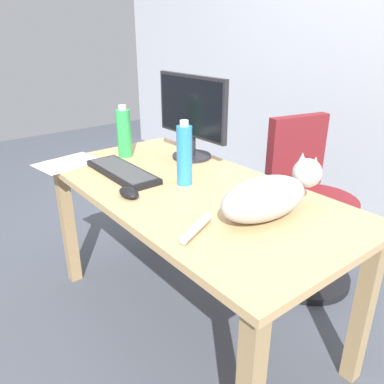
{
  "coord_description": "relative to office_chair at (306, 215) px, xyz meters",
  "views": [
    {
      "loc": [
        1.19,
        -0.93,
        1.32
      ],
      "look_at": [
        0.15,
        -0.11,
        0.76
      ],
      "focal_mm": 36.15,
      "sensor_mm": 36.0,
      "label": 1
    }
  ],
  "objects": [
    {
      "name": "ground_plane",
      "position": [
        -0.1,
        -0.73,
        -0.38
      ],
      "size": [
        8.0,
        8.0,
        0.0
      ],
      "primitive_type": "plane",
      "color": "#474C56"
    },
    {
      "name": "desk",
      "position": [
        -0.1,
        -0.73,
        0.22
      ],
      "size": [
        1.46,
        0.74,
        0.7
      ],
      "color": "tan",
      "rests_on": "ground_plane"
    },
    {
      "name": "office_chair",
      "position": [
        0.0,
        0.0,
        0.0
      ],
      "size": [
        0.49,
        0.48,
        0.9
      ],
      "color": "black",
      "rests_on": "ground_plane"
    },
    {
      "name": "monitor",
      "position": [
        -0.41,
        -0.47,
        0.54
      ],
      "size": [
        0.48,
        0.2,
        0.42
      ],
      "color": "#232328",
      "rests_on": "desk"
    },
    {
      "name": "keyboard",
      "position": [
        -0.41,
        -0.88,
        0.33
      ],
      "size": [
        0.44,
        0.15,
        0.03
      ],
      "color": "black",
      "rests_on": "desk"
    },
    {
      "name": "cat",
      "position": [
        0.29,
        -0.68,
        0.4
      ],
      "size": [
        0.21,
        0.61,
        0.2
      ],
      "color": "#B2ADA8",
      "rests_on": "desk"
    },
    {
      "name": "computer_mouse",
      "position": [
        -0.17,
        -0.98,
        0.34
      ],
      "size": [
        0.11,
        0.06,
        0.04
      ],
      "primitive_type": "ellipsoid",
      "color": "black",
      "rests_on": "desk"
    },
    {
      "name": "paper_sheet",
      "position": [
        -0.72,
        -1.01,
        0.32
      ],
      "size": [
        0.25,
        0.32,
        0.0
      ],
      "primitive_type": "cube",
      "rotation": [
        0.0,
        0.0,
        0.15
      ],
      "color": "white",
      "rests_on": "desk"
    },
    {
      "name": "water_bottle",
      "position": [
        -0.14,
        -0.72,
        0.45
      ],
      "size": [
        0.07,
        0.07,
        0.28
      ],
      "color": "#2D8CD1",
      "rests_on": "desk"
    },
    {
      "name": "spray_bottle",
      "position": [
        -0.64,
        -0.73,
        0.44
      ],
      "size": [
        0.07,
        0.07,
        0.27
      ],
      "color": "green",
      "rests_on": "desk"
    }
  ]
}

